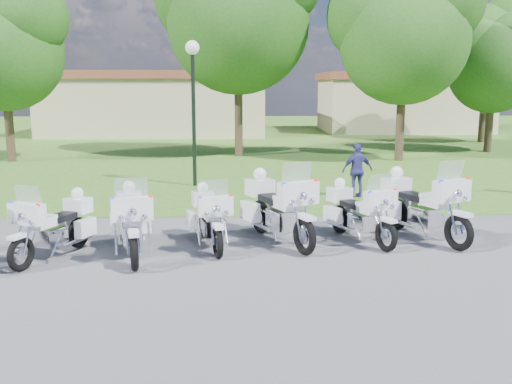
{
  "coord_description": "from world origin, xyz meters",
  "views": [
    {
      "loc": [
        -0.63,
        -10.59,
        3.14
      ],
      "look_at": [
        -0.26,
        1.2,
        0.95
      ],
      "focal_mm": 40.0,
      "sensor_mm": 36.0,
      "label": 1
    }
  ],
  "objects_px": {
    "motorcycle_5": "(358,211)",
    "motorcycle_6": "(421,204)",
    "motorcycle_1": "(55,225)",
    "motorcycle_4": "(277,207)",
    "bystander_c": "(357,171)",
    "motorcycle_2": "(131,220)",
    "lamp_post": "(193,78)",
    "motorcycle_3": "(209,216)"
  },
  "relations": [
    {
      "from": "motorcycle_5",
      "to": "motorcycle_6",
      "type": "relative_size",
      "value": 0.86
    },
    {
      "from": "motorcycle_1",
      "to": "motorcycle_4",
      "type": "height_order",
      "value": "motorcycle_4"
    },
    {
      "from": "motorcycle_4",
      "to": "bystander_c",
      "type": "relative_size",
      "value": 1.55
    },
    {
      "from": "motorcycle_2",
      "to": "bystander_c",
      "type": "relative_size",
      "value": 1.5
    },
    {
      "from": "motorcycle_1",
      "to": "motorcycle_2",
      "type": "xyz_separation_m",
      "value": [
        1.39,
        0.08,
        0.05
      ]
    },
    {
      "from": "motorcycle_2",
      "to": "lamp_post",
      "type": "distance_m",
      "value": 8.09
    },
    {
      "from": "motorcycle_1",
      "to": "motorcycle_6",
      "type": "relative_size",
      "value": 0.86
    },
    {
      "from": "motorcycle_1",
      "to": "motorcycle_3",
      "type": "xyz_separation_m",
      "value": [
        2.81,
        0.65,
        -0.01
      ]
    },
    {
      "from": "motorcycle_1",
      "to": "motorcycle_3",
      "type": "height_order",
      "value": "motorcycle_1"
    },
    {
      "from": "motorcycle_4",
      "to": "lamp_post",
      "type": "bearing_deg",
      "value": -96.28
    },
    {
      "from": "motorcycle_5",
      "to": "lamp_post",
      "type": "distance_m",
      "value": 8.21
    },
    {
      "from": "motorcycle_5",
      "to": "lamp_post",
      "type": "height_order",
      "value": "lamp_post"
    },
    {
      "from": "motorcycle_3",
      "to": "motorcycle_6",
      "type": "xyz_separation_m",
      "value": [
        4.4,
        0.49,
        0.12
      ]
    },
    {
      "from": "motorcycle_1",
      "to": "motorcycle_3",
      "type": "distance_m",
      "value": 2.89
    },
    {
      "from": "motorcycle_3",
      "to": "bystander_c",
      "type": "relative_size",
      "value": 1.36
    },
    {
      "from": "motorcycle_5",
      "to": "bystander_c",
      "type": "xyz_separation_m",
      "value": [
        0.93,
        4.62,
        0.16
      ]
    },
    {
      "from": "motorcycle_6",
      "to": "bystander_c",
      "type": "bearing_deg",
      "value": -109.24
    },
    {
      "from": "motorcycle_3",
      "to": "lamp_post",
      "type": "height_order",
      "value": "lamp_post"
    },
    {
      "from": "motorcycle_2",
      "to": "motorcycle_3",
      "type": "bearing_deg",
      "value": -170.53
    },
    {
      "from": "motorcycle_3",
      "to": "motorcycle_5",
      "type": "height_order",
      "value": "motorcycle_5"
    },
    {
      "from": "lamp_post",
      "to": "motorcycle_3",
      "type": "bearing_deg",
      "value": -83.45
    },
    {
      "from": "motorcycle_6",
      "to": "lamp_post",
      "type": "distance_m",
      "value": 8.76
    },
    {
      "from": "motorcycle_6",
      "to": "motorcycle_3",
      "type": "bearing_deg",
      "value": -18.29
    },
    {
      "from": "motorcycle_5",
      "to": "motorcycle_2",
      "type": "bearing_deg",
      "value": -12.87
    },
    {
      "from": "motorcycle_4",
      "to": "motorcycle_5",
      "type": "xyz_separation_m",
      "value": [
        1.67,
        0.02,
        -0.11
      ]
    },
    {
      "from": "motorcycle_6",
      "to": "motorcycle_4",
      "type": "bearing_deg",
      "value": -20.89
    },
    {
      "from": "motorcycle_3",
      "to": "motorcycle_5",
      "type": "relative_size",
      "value": 1.03
    },
    {
      "from": "motorcycle_4",
      "to": "motorcycle_6",
      "type": "relative_size",
      "value": 1.01
    },
    {
      "from": "motorcycle_3",
      "to": "lamp_post",
      "type": "distance_m",
      "value": 7.59
    },
    {
      "from": "motorcycle_1",
      "to": "motorcycle_6",
      "type": "bearing_deg",
      "value": -148.79
    },
    {
      "from": "lamp_post",
      "to": "bystander_c",
      "type": "distance_m",
      "value": 5.84
    },
    {
      "from": "motorcycle_5",
      "to": "motorcycle_6",
      "type": "distance_m",
      "value": 1.37
    },
    {
      "from": "bystander_c",
      "to": "motorcycle_6",
      "type": "bearing_deg",
      "value": 81.87
    },
    {
      "from": "motorcycle_5",
      "to": "lamp_post",
      "type": "relative_size",
      "value": 0.45
    },
    {
      "from": "motorcycle_2",
      "to": "bystander_c",
      "type": "bearing_deg",
      "value": -146.97
    },
    {
      "from": "motorcycle_6",
      "to": "bystander_c",
      "type": "height_order",
      "value": "motorcycle_6"
    },
    {
      "from": "lamp_post",
      "to": "bystander_c",
      "type": "height_order",
      "value": "lamp_post"
    },
    {
      "from": "motorcycle_3",
      "to": "bystander_c",
      "type": "bearing_deg",
      "value": -141.98
    },
    {
      "from": "motorcycle_5",
      "to": "motorcycle_6",
      "type": "bearing_deg",
      "value": 163.14
    },
    {
      "from": "motorcycle_4",
      "to": "motorcycle_6",
      "type": "distance_m",
      "value": 3.02
    },
    {
      "from": "motorcycle_5",
      "to": "bystander_c",
      "type": "relative_size",
      "value": 1.32
    },
    {
      "from": "motorcycle_2",
      "to": "motorcycle_3",
      "type": "distance_m",
      "value": 1.54
    }
  ]
}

